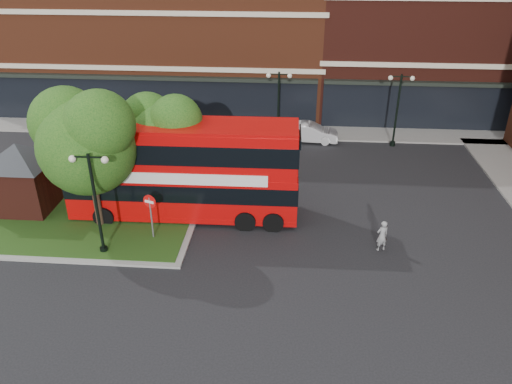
# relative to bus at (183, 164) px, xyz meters

# --- Properties ---
(ground) EXTENTS (120.00, 120.00, 0.00)m
(ground) POSITION_rel_bus_xyz_m (2.41, -4.00, -2.91)
(ground) COLOR black
(ground) RESTS_ON ground
(pavement_far) EXTENTS (44.00, 3.00, 0.12)m
(pavement_far) POSITION_rel_bus_xyz_m (2.41, 12.50, -2.85)
(pavement_far) COLOR slate
(pavement_far) RESTS_ON ground
(terrace_far_left) EXTENTS (26.00, 12.00, 14.00)m
(terrace_far_left) POSITION_rel_bus_xyz_m (-5.59, 20.00, 4.09)
(terrace_far_left) COLOR maroon
(terrace_far_left) RESTS_ON ground
(terrace_far_right) EXTENTS (18.00, 12.00, 16.00)m
(terrace_far_right) POSITION_rel_bus_xyz_m (16.41, 20.00, 5.09)
(terrace_far_right) COLOR #471911
(terrace_far_right) RESTS_ON ground
(traffic_island) EXTENTS (12.60, 7.60, 0.15)m
(traffic_island) POSITION_rel_bus_xyz_m (-5.59, -1.00, -2.84)
(traffic_island) COLOR gray
(traffic_island) RESTS_ON ground
(kiosk) EXTENTS (6.51, 6.51, 3.60)m
(kiosk) POSITION_rel_bus_xyz_m (-8.59, 0.00, -0.59)
(kiosk) COLOR #471911
(kiosk) RESTS_ON traffic_island
(tree_island_west) EXTENTS (5.40, 4.71, 7.21)m
(tree_island_west) POSITION_rel_bus_xyz_m (-4.18, -1.42, 1.89)
(tree_island_west) COLOR #2D2116
(tree_island_west) RESTS_ON ground
(tree_island_east) EXTENTS (4.46, 3.90, 6.29)m
(tree_island_east) POSITION_rel_bus_xyz_m (-1.17, 1.06, 1.34)
(tree_island_east) COLOR #2D2116
(tree_island_east) RESTS_ON ground
(lamp_island) EXTENTS (1.72, 0.36, 5.00)m
(lamp_island) POSITION_rel_bus_xyz_m (-3.09, -3.80, -0.08)
(lamp_island) COLOR black
(lamp_island) RESTS_ON ground
(lamp_far_left) EXTENTS (1.72, 0.36, 5.00)m
(lamp_far_left) POSITION_rel_bus_xyz_m (4.41, 10.50, -0.08)
(lamp_far_left) COLOR black
(lamp_far_left) RESTS_ON ground
(lamp_far_right) EXTENTS (1.72, 0.36, 5.00)m
(lamp_far_right) POSITION_rel_bus_xyz_m (12.41, 10.50, -0.08)
(lamp_far_right) COLOR black
(lamp_far_right) RESTS_ON ground
(bus) EXTENTS (11.63, 2.81, 4.43)m
(bus) POSITION_rel_bus_xyz_m (0.00, 0.00, 0.00)
(bus) COLOR #B70707
(bus) RESTS_ON ground
(woman) EXTENTS (0.66, 0.55, 1.55)m
(woman) POSITION_rel_bus_xyz_m (9.76, -2.55, -2.13)
(woman) COLOR gray
(woman) RESTS_ON ground
(car_silver) EXTENTS (4.32, 2.02, 1.43)m
(car_silver) POSITION_rel_bus_xyz_m (-3.09, 10.50, -2.19)
(car_silver) COLOR #B5B8BD
(car_silver) RESTS_ON ground
(car_white) EXTENTS (4.15, 1.69, 1.34)m
(car_white) POSITION_rel_bus_xyz_m (6.60, 10.86, -2.23)
(car_white) COLOR silver
(car_white) RESTS_ON ground
(no_entry_sign) EXTENTS (0.65, 0.27, 2.43)m
(no_entry_sign) POSITION_rel_bus_xyz_m (-1.09, -2.50, -1.17)
(no_entry_sign) COLOR slate
(no_entry_sign) RESTS_ON ground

